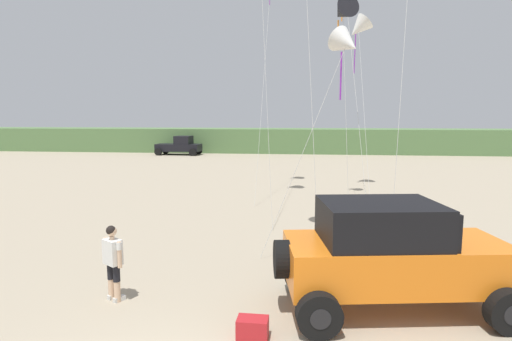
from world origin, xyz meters
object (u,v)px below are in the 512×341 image
(jeep, at_px, (392,253))
(cooler_box, at_px, (253,328))
(person_watching, at_px, (113,259))
(kite_white_parafoil, at_px, (343,12))
(distant_pickup, at_px, (180,146))
(kite_blue_swept, at_px, (347,44))
(kite_orange_streamer, at_px, (358,28))

(jeep, distance_m, cooler_box, 3.21)
(person_watching, bearing_deg, jeep, 2.56)
(cooler_box, distance_m, kite_white_parafoil, 12.12)
(kite_white_parafoil, bearing_deg, person_watching, -124.05)
(cooler_box, bearing_deg, person_watching, 160.40)
(jeep, relative_size, kite_white_parafoil, 0.60)
(cooler_box, bearing_deg, jeep, 29.41)
(cooler_box, distance_m, distant_pickup, 36.97)
(cooler_box, bearing_deg, kite_blue_swept, 71.28)
(cooler_box, xyz_separation_m, kite_orange_streamer, (3.65, 16.16, 8.43))
(cooler_box, bearing_deg, distant_pickup, 110.01)
(cooler_box, relative_size, distant_pickup, 0.12)
(cooler_box, distance_m, kite_orange_streamer, 18.59)
(person_watching, relative_size, kite_white_parafoil, 0.20)
(kite_orange_streamer, bearing_deg, person_watching, -114.48)
(cooler_box, height_order, distant_pickup, distant_pickup)
(cooler_box, height_order, kite_blue_swept, kite_blue_swept)
(cooler_box, relative_size, kite_orange_streamer, 0.06)
(person_watching, bearing_deg, kite_orange_streamer, 65.52)
(kite_blue_swept, xyz_separation_m, kite_orange_streamer, (1.57, 10.37, 2.53))
(jeep, distance_m, kite_white_parafoil, 10.16)
(distant_pickup, height_order, kite_orange_streamer, kite_orange_streamer)
(person_watching, distance_m, kite_blue_swept, 8.67)
(jeep, xyz_separation_m, cooler_box, (-2.68, -1.45, -1.01))
(person_watching, xyz_separation_m, cooler_box, (3.17, -1.19, -0.75))
(kite_blue_swept, xyz_separation_m, kite_white_parafoil, (0.14, 3.36, 1.72))
(kite_white_parafoil, bearing_deg, distant_pickup, 118.97)
(distant_pickup, bearing_deg, jeep, -66.25)
(kite_blue_swept, distance_m, kite_white_parafoil, 3.78)
(kite_blue_swept, relative_size, kite_orange_streamer, 0.71)
(person_watching, relative_size, kite_blue_swept, 0.25)
(kite_white_parafoil, bearing_deg, cooler_box, -103.60)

